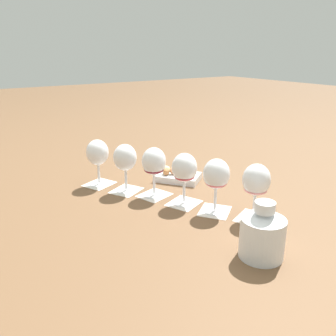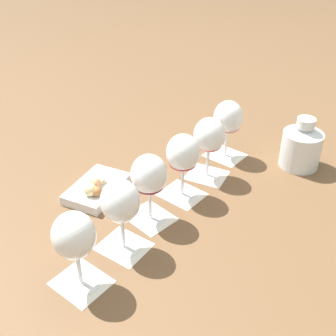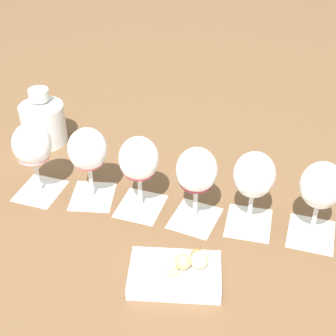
{
  "view_description": "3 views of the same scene",
  "coord_description": "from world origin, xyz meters",
  "px_view_note": "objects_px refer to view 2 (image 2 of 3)",
  "views": [
    {
      "loc": [
        -0.91,
        0.61,
        0.49
      ],
      "look_at": [
        0.0,
        -0.0,
        0.11
      ],
      "focal_mm": 38.0,
      "sensor_mm": 36.0,
      "label": 1
    },
    {
      "loc": [
        0.37,
        0.72,
        0.64
      ],
      "look_at": [
        0.0,
        -0.0,
        0.11
      ],
      "focal_mm": 45.0,
      "sensor_mm": 36.0,
      "label": 2
    },
    {
      "loc": [
        0.55,
        -0.62,
        0.71
      ],
      "look_at": [
        0.0,
        -0.0,
        0.11
      ],
      "focal_mm": 55.0,
      "sensor_mm": 36.0,
      "label": 3
    }
  ],
  "objects_px": {
    "wine_glass_5": "(74,239)",
    "ceramic_vase": "(301,145)",
    "wine_glass_4": "(121,205)",
    "snack_dish": "(97,188)",
    "wine_glass_2": "(183,156)",
    "wine_glass_0": "(228,120)",
    "wine_glass_3": "(149,178)",
    "wine_glass_1": "(209,138)"
  },
  "relations": [
    {
      "from": "wine_glass_1",
      "to": "wine_glass_3",
      "type": "xyz_separation_m",
      "value": [
        0.21,
        0.09,
        0.0
      ]
    },
    {
      "from": "wine_glass_5",
      "to": "snack_dish",
      "type": "relative_size",
      "value": 0.86
    },
    {
      "from": "wine_glass_4",
      "to": "wine_glass_5",
      "type": "height_order",
      "value": "same"
    },
    {
      "from": "wine_glass_4",
      "to": "snack_dish",
      "type": "xyz_separation_m",
      "value": [
        -0.01,
        -0.21,
        -0.1
      ]
    },
    {
      "from": "wine_glass_5",
      "to": "ceramic_vase",
      "type": "distance_m",
      "value": 0.69
    },
    {
      "from": "wine_glass_3",
      "to": "wine_glass_0",
      "type": "bearing_deg",
      "value": -153.71
    },
    {
      "from": "wine_glass_1",
      "to": "snack_dish",
      "type": "height_order",
      "value": "wine_glass_1"
    },
    {
      "from": "wine_glass_4",
      "to": "wine_glass_1",
      "type": "bearing_deg",
      "value": -153.44
    },
    {
      "from": "wine_glass_4",
      "to": "snack_dish",
      "type": "relative_size",
      "value": 0.86
    },
    {
      "from": "wine_glass_4",
      "to": "wine_glass_5",
      "type": "distance_m",
      "value": 0.13
    },
    {
      "from": "wine_glass_5",
      "to": "wine_glass_2",
      "type": "bearing_deg",
      "value": -152.79
    },
    {
      "from": "wine_glass_3",
      "to": "wine_glass_5",
      "type": "distance_m",
      "value": 0.24
    },
    {
      "from": "wine_glass_4",
      "to": "ceramic_vase",
      "type": "xyz_separation_m",
      "value": [
        -0.56,
        -0.08,
        -0.05
      ]
    },
    {
      "from": "wine_glass_4",
      "to": "wine_glass_2",
      "type": "bearing_deg",
      "value": -152.16
    },
    {
      "from": "ceramic_vase",
      "to": "snack_dish",
      "type": "height_order",
      "value": "ceramic_vase"
    },
    {
      "from": "wine_glass_4",
      "to": "ceramic_vase",
      "type": "distance_m",
      "value": 0.57
    },
    {
      "from": "wine_glass_1",
      "to": "ceramic_vase",
      "type": "xyz_separation_m",
      "value": [
        -0.26,
        0.07,
        -0.05
      ]
    },
    {
      "from": "wine_glass_1",
      "to": "wine_glass_4",
      "type": "xyz_separation_m",
      "value": [
        0.31,
        0.15,
        0.0
      ]
    },
    {
      "from": "wine_glass_3",
      "to": "ceramic_vase",
      "type": "bearing_deg",
      "value": -177.47
    },
    {
      "from": "wine_glass_5",
      "to": "snack_dish",
      "type": "distance_m",
      "value": 0.31
    },
    {
      "from": "wine_glass_0",
      "to": "snack_dish",
      "type": "xyz_separation_m",
      "value": [
        0.39,
        0.01,
        -0.1
      ]
    },
    {
      "from": "wine_glass_2",
      "to": "ceramic_vase",
      "type": "xyz_separation_m",
      "value": [
        -0.36,
        0.03,
        -0.05
      ]
    },
    {
      "from": "wine_glass_2",
      "to": "snack_dish",
      "type": "height_order",
      "value": "wine_glass_2"
    },
    {
      "from": "wine_glass_1",
      "to": "wine_glass_2",
      "type": "height_order",
      "value": "same"
    },
    {
      "from": "snack_dish",
      "to": "wine_glass_0",
      "type": "bearing_deg",
      "value": -179.11
    },
    {
      "from": "ceramic_vase",
      "to": "snack_dish",
      "type": "relative_size",
      "value": 0.74
    },
    {
      "from": "wine_glass_1",
      "to": "wine_glass_4",
      "type": "bearing_deg",
      "value": 26.56
    },
    {
      "from": "ceramic_vase",
      "to": "wine_glass_3",
      "type": "bearing_deg",
      "value": 2.53
    },
    {
      "from": "wine_glass_5",
      "to": "ceramic_vase",
      "type": "xyz_separation_m",
      "value": [
        -0.67,
        -0.14,
        -0.05
      ]
    },
    {
      "from": "ceramic_vase",
      "to": "wine_glass_2",
      "type": "bearing_deg",
      "value": -4.05
    },
    {
      "from": "wine_glass_3",
      "to": "snack_dish",
      "type": "relative_size",
      "value": 0.86
    },
    {
      "from": "wine_glass_2",
      "to": "wine_glass_5",
      "type": "distance_m",
      "value": 0.36
    },
    {
      "from": "wine_glass_1",
      "to": "wine_glass_3",
      "type": "distance_m",
      "value": 0.23
    },
    {
      "from": "wine_glass_1",
      "to": "wine_glass_4",
      "type": "height_order",
      "value": "same"
    },
    {
      "from": "wine_glass_1",
      "to": "wine_glass_5",
      "type": "relative_size",
      "value": 1.0
    },
    {
      "from": "wine_glass_3",
      "to": "wine_glass_5",
      "type": "relative_size",
      "value": 1.0
    },
    {
      "from": "ceramic_vase",
      "to": "snack_dish",
      "type": "xyz_separation_m",
      "value": [
        0.55,
        -0.13,
        -0.05
      ]
    },
    {
      "from": "wine_glass_0",
      "to": "ceramic_vase",
      "type": "distance_m",
      "value": 0.21
    },
    {
      "from": "wine_glass_2",
      "to": "wine_glass_1",
      "type": "bearing_deg",
      "value": -156.07
    },
    {
      "from": "wine_glass_5",
      "to": "snack_dish",
      "type": "xyz_separation_m",
      "value": [
        -0.13,
        -0.27,
        -0.1
      ]
    },
    {
      "from": "wine_glass_2",
      "to": "wine_glass_4",
      "type": "xyz_separation_m",
      "value": [
        0.2,
        0.11,
        -0.0
      ]
    },
    {
      "from": "wine_glass_0",
      "to": "snack_dish",
      "type": "distance_m",
      "value": 0.41
    }
  ]
}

